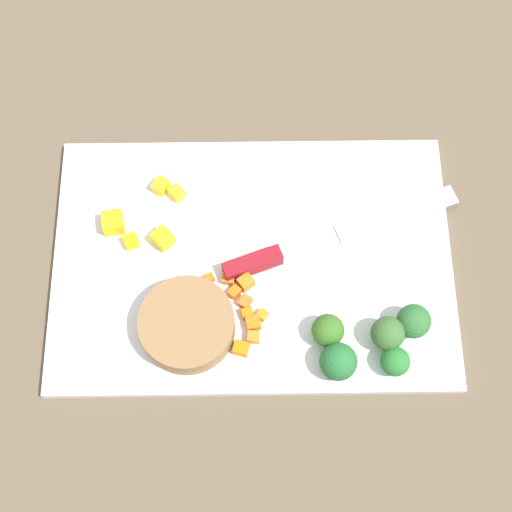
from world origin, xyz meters
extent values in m
plane|color=brown|center=(0.00, 0.00, 0.00)|extent=(4.00, 4.00, 0.00)
cube|color=white|center=(0.00, 0.00, 0.01)|extent=(0.46, 0.32, 0.01)
cylinder|color=olive|center=(-0.07, -0.08, 0.03)|extent=(0.11, 0.11, 0.03)
cube|color=silver|center=(0.17, 0.05, 0.01)|extent=(0.15, 0.08, 0.00)
cube|color=maroon|center=(0.00, -0.01, 0.02)|extent=(0.07, 0.04, 0.02)
cube|color=orange|center=(0.00, -0.08, 0.02)|extent=(0.02, 0.02, 0.01)
cube|color=orange|center=(-0.05, -0.02, 0.02)|extent=(0.01, 0.01, 0.01)
cube|color=orange|center=(-0.01, -0.03, 0.02)|extent=(0.02, 0.02, 0.02)
cube|color=orange|center=(-0.03, -0.03, 0.02)|extent=(0.02, 0.01, 0.01)
cube|color=orange|center=(-0.01, -0.05, 0.02)|extent=(0.02, 0.02, 0.01)
cube|color=orange|center=(0.01, -0.07, 0.02)|extent=(0.02, 0.02, 0.01)
cube|color=orange|center=(-0.01, -0.11, 0.02)|extent=(0.02, 0.02, 0.01)
cube|color=orange|center=(0.00, -0.10, 0.02)|extent=(0.01, 0.01, 0.01)
cube|color=orange|center=(-0.02, -0.04, 0.02)|extent=(0.02, 0.02, 0.01)
cube|color=orange|center=(-0.01, -0.07, 0.02)|extent=(0.02, 0.01, 0.01)
cube|color=yellow|center=(-0.14, 0.02, 0.02)|extent=(0.02, 0.02, 0.01)
cube|color=yellow|center=(-0.09, 0.08, 0.02)|extent=(0.02, 0.02, 0.02)
cube|color=yellow|center=(-0.10, 0.02, 0.02)|extent=(0.03, 0.03, 0.02)
cube|color=yellow|center=(-0.16, 0.04, 0.02)|extent=(0.03, 0.03, 0.02)
cube|color=yellow|center=(-0.11, 0.09, 0.02)|extent=(0.02, 0.02, 0.02)
cylinder|color=#90B363|center=(0.15, -0.10, 0.02)|extent=(0.01, 0.01, 0.01)
sphere|color=#3A6631|center=(0.15, -0.10, 0.04)|extent=(0.04, 0.04, 0.04)
cylinder|color=#8DBA64|center=(0.08, -0.09, 0.02)|extent=(0.01, 0.01, 0.01)
sphere|color=#376C23|center=(0.08, -0.09, 0.03)|extent=(0.04, 0.04, 0.04)
cylinder|color=#8ABE60|center=(0.15, -0.13, 0.02)|extent=(0.01, 0.01, 0.01)
sphere|color=#287731|center=(0.15, -0.13, 0.03)|extent=(0.03, 0.03, 0.03)
cylinder|color=#8CB554|center=(0.18, -0.08, 0.02)|extent=(0.01, 0.01, 0.01)
sphere|color=#2F6931|center=(0.18, -0.08, 0.04)|extent=(0.04, 0.04, 0.04)
cylinder|color=#97BA55|center=(0.09, -0.13, 0.02)|extent=(0.01, 0.01, 0.01)
sphere|color=#256A32|center=(0.09, -0.13, 0.03)|extent=(0.04, 0.04, 0.04)
camera|label=1|loc=(0.00, -0.33, 0.84)|focal=53.65mm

